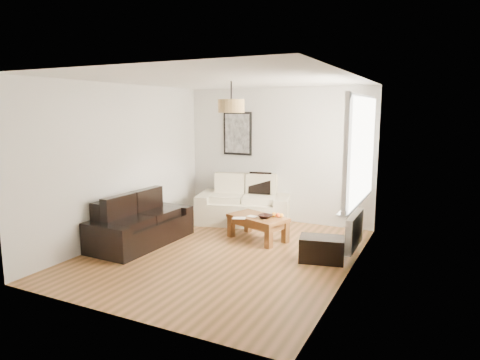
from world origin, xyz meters
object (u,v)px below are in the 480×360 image
at_px(ottoman, 322,249).
at_px(loveseat_cream, 244,200).
at_px(coffee_table, 258,228).
at_px(sofa_leather, 141,221).

bearing_deg(ottoman, loveseat_cream, 143.32).
bearing_deg(loveseat_cream, coffee_table, -68.00).
height_order(sofa_leather, coffee_table, sofa_leather).
bearing_deg(sofa_leather, coffee_table, -55.97).
distance_m(loveseat_cream, ottoman, 2.43).
height_order(loveseat_cream, sofa_leather, loveseat_cream).
xyz_separation_m(loveseat_cream, sofa_leather, (-0.94, -1.94, -0.05)).
height_order(sofa_leather, ottoman, sofa_leather).
bearing_deg(ottoman, sofa_leather, -170.26).
relative_size(sofa_leather, coffee_table, 1.77).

